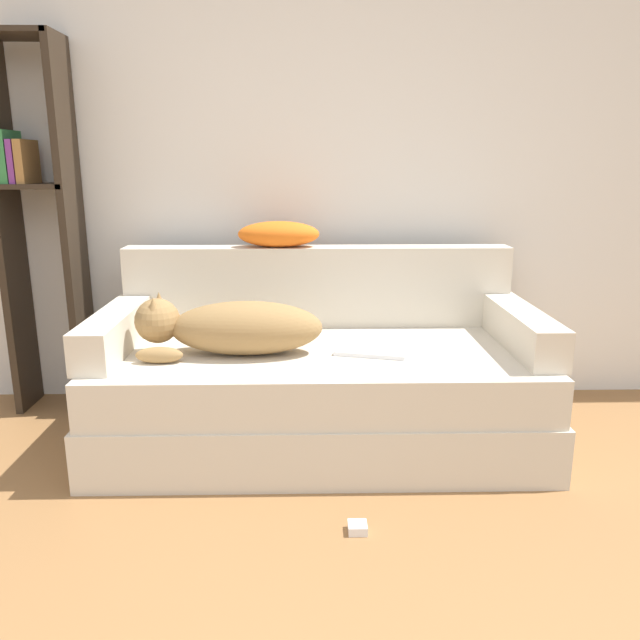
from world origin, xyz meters
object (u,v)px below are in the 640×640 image
(throw_pillow, at_px, (279,234))
(bookshelf, at_px, (38,213))
(laptop, at_px, (373,348))
(dog, at_px, (231,327))
(power_adapter, at_px, (358,528))
(couch, at_px, (320,396))

(throw_pillow, distance_m, bookshelf, 1.18)
(laptop, height_order, bookshelf, bookshelf)
(dog, bearing_deg, throw_pillow, 69.16)
(throw_pillow, relative_size, power_adapter, 6.04)
(laptop, relative_size, throw_pillow, 0.89)
(dog, bearing_deg, couch, 12.50)
(couch, relative_size, power_adapter, 29.41)
(throw_pillow, distance_m, power_adapter, 1.47)
(power_adapter, bearing_deg, throw_pillow, 105.08)
(laptop, relative_size, power_adapter, 5.39)
(dog, distance_m, throw_pillow, 0.62)
(dog, relative_size, throw_pillow, 2.00)
(dog, xyz_separation_m, bookshelf, (-0.99, 0.55, 0.44))
(couch, distance_m, throw_pillow, 0.81)
(bookshelf, distance_m, power_adapter, 2.15)
(dog, relative_size, power_adapter, 12.06)
(dog, height_order, bookshelf, bookshelf)
(dog, bearing_deg, laptop, 3.79)
(throw_pillow, relative_size, bookshelf, 0.22)
(dog, xyz_separation_m, throw_pillow, (0.19, 0.49, 0.34))
(throw_pillow, bearing_deg, dog, -110.84)
(couch, height_order, power_adapter, couch)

